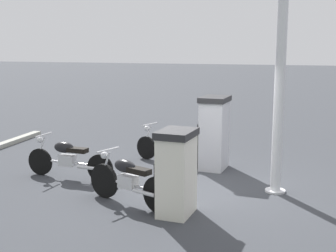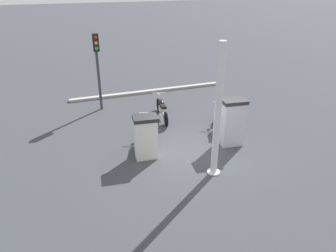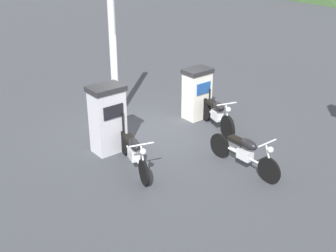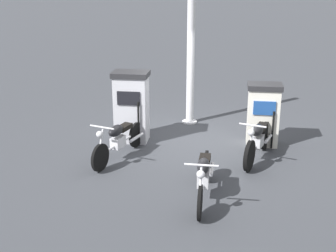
{
  "view_description": "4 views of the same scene",
  "coord_description": "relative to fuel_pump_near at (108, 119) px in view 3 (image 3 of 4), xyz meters",
  "views": [
    {
      "loc": [
        -2.08,
        8.73,
        2.87
      ],
      "look_at": [
        0.81,
        -0.43,
        1.16
      ],
      "focal_mm": 48.96,
      "sensor_mm": 36.0,
      "label": 1
    },
    {
      "loc": [
        -9.03,
        3.55,
        5.61
      ],
      "look_at": [
        0.71,
        0.59,
        0.7
      ],
      "focal_mm": 34.37,
      "sensor_mm": 36.0,
      "label": 2
    },
    {
      "loc": [
        8.35,
        -7.11,
        5.21
      ],
      "look_at": [
        1.12,
        -0.55,
        0.73
      ],
      "focal_mm": 47.64,
      "sensor_mm": 36.0,
      "label": 3
    },
    {
      "loc": [
        10.33,
        0.16,
        3.91
      ],
      "look_at": [
        1.14,
        -0.59,
        0.77
      ],
      "focal_mm": 48.82,
      "sensor_mm": 36.0,
      "label": 4
    }
  ],
  "objects": [
    {
      "name": "fuel_pump_far",
      "position": [
        0.0,
        3.1,
        -0.12
      ],
      "size": [
        0.65,
        0.82,
        1.47
      ],
      "color": "silver",
      "rests_on": "ground"
    },
    {
      "name": "fuel_pump_near",
      "position": [
        0.0,
        0.0,
        0.0
      ],
      "size": [
        0.68,
        0.87,
        1.7
      ],
      "color": "silver",
      "rests_on": "ground"
    },
    {
      "name": "motorcycle_extra",
      "position": [
        2.86,
        1.74,
        -0.4
      ],
      "size": [
        2.12,
        0.56,
        0.94
      ],
      "color": "black",
      "rests_on": "ground"
    },
    {
      "name": "ground_plane",
      "position": [
        -0.04,
        1.55,
        -0.86
      ],
      "size": [
        120.0,
        120.0,
        0.0
      ],
      "primitive_type": "plane",
      "color": "#383A3F"
    },
    {
      "name": "motorcycle_near_pump",
      "position": [
        1.14,
        -0.12,
        -0.41
      ],
      "size": [
        1.99,
        0.93,
        0.93
      ],
      "color": "black",
      "rests_on": "ground"
    },
    {
      "name": "motorcycle_far_pump",
      "position": [
        0.95,
        2.9,
        -0.41
      ],
      "size": [
        1.89,
        0.87,
        0.97
      ],
      "color": "black",
      "rests_on": "ground"
    },
    {
      "name": "canopy_support_pole",
      "position": [
        -1.53,
        1.34,
        1.07
      ],
      "size": [
        0.4,
        0.4,
        4.02
      ],
      "color": "silver",
      "rests_on": "ground"
    }
  ]
}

